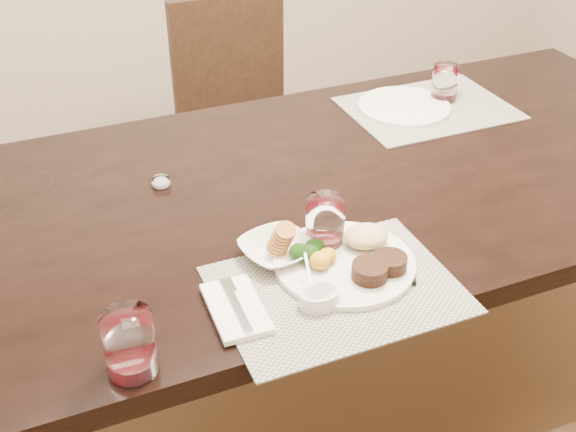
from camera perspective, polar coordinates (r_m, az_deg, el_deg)
name	(u,v)px	position (r m, az deg, el deg)	size (l,w,h in m)	color
ground_plane	(349,386)	(2.26, 4.88, -13.22)	(4.50, 4.50, 0.00)	#4F2E19
dining_table	(362,200)	(1.83, 5.86, 1.26)	(2.00, 1.00, 0.75)	black
chair_far	(240,112)	(2.66, -3.83, 8.20)	(0.42, 0.42, 0.90)	black
placemat_near	(336,290)	(1.40, 3.85, -5.82)	(0.46, 0.34, 0.00)	gray
placemat_far	(428,108)	(2.13, 11.02, 8.36)	(0.46, 0.34, 0.00)	gray
dinner_plate	(351,259)	(1.45, 5.03, -3.37)	(0.28, 0.28, 0.05)	silver
napkin_fork	(236,308)	(1.35, -4.13, -7.27)	(0.10, 0.17, 0.02)	white
steak_knife	(401,263)	(1.47, 8.95, -3.72)	(0.06, 0.21, 0.01)	silver
cracker_bowl	(277,249)	(1.47, -0.89, -2.63)	(0.17, 0.17, 0.06)	silver
sauce_ramekin	(319,296)	(1.35, 2.50, -6.34)	(0.08, 0.12, 0.06)	silver
wine_glass_near	(325,225)	(1.49, 2.95, -0.74)	(0.08, 0.08, 0.11)	white
far_plate	(404,106)	(2.12, 9.16, 8.55)	(0.26, 0.26, 0.01)	silver
wine_glass_far	(445,85)	(2.18, 12.27, 10.11)	(0.08, 0.08, 0.10)	white
wine_glass_side	(130,347)	(1.24, -12.36, -10.08)	(0.09, 0.09, 0.12)	white
salt_cellar	(161,182)	(1.74, -10.00, 2.63)	(0.04, 0.04, 0.02)	white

